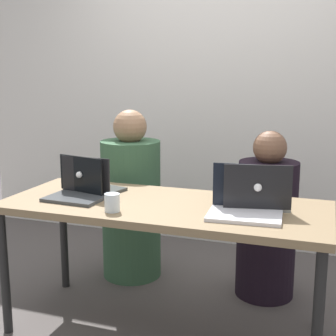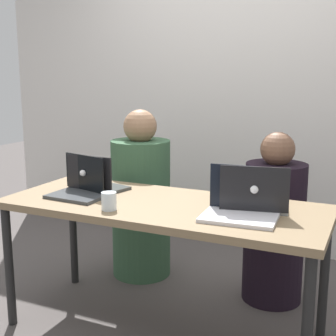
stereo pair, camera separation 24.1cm
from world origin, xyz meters
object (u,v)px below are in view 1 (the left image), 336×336
at_px(laptop_back_right, 256,198).
at_px(laptop_back_left, 90,184).
at_px(water_glass_left, 112,204).
at_px(person_on_right, 267,224).
at_px(person_on_left, 131,204).
at_px(laptop_front_right, 246,205).
at_px(laptop_front_left, 79,190).

bearing_deg(laptop_back_right, laptop_back_left, -11.73).
relative_size(laptop_back_left, water_glass_left, 3.91).
bearing_deg(laptop_back_left, person_on_right, -135.75).
bearing_deg(person_on_left, laptop_front_right, 130.51).
relative_size(laptop_front_left, water_glass_left, 3.51).
distance_m(laptop_front_right, laptop_front_left, 0.94).
xyz_separation_m(person_on_left, laptop_front_left, (-0.01, -0.69, 0.27)).
height_order(laptop_back_right, laptop_back_left, laptop_back_right).
height_order(laptop_back_left, water_glass_left, laptop_back_left).
xyz_separation_m(person_on_left, laptop_back_right, (0.95, -0.56, 0.27)).
bearing_deg(laptop_front_left, laptop_back_right, 11.35).
xyz_separation_m(laptop_front_left, water_glass_left, (0.29, -0.17, -0.01)).
distance_m(laptop_back_right, laptop_back_left, 0.97).
bearing_deg(water_glass_left, laptop_back_left, 133.24).
bearing_deg(laptop_back_right, person_on_left, -41.95).
height_order(laptop_front_right, laptop_back_right, laptop_back_right).
bearing_deg(laptop_front_right, person_on_right, 84.20).
relative_size(person_on_right, water_glass_left, 11.77).
height_order(person_on_right, water_glass_left, person_on_right).
distance_m(laptop_back_right, water_glass_left, 0.74).
bearing_deg(person_on_left, laptop_front_left, 76.99).
bearing_deg(laptop_back_left, laptop_front_right, -174.85).
distance_m(laptop_front_right, water_glass_left, 0.67).
height_order(person_on_right, laptop_back_right, person_on_right).
relative_size(person_on_right, laptop_back_right, 2.85).
relative_size(person_on_right, laptop_front_right, 2.92).
bearing_deg(laptop_back_left, water_glass_left, 147.42).
bearing_deg(water_glass_left, laptop_front_left, 149.04).
xyz_separation_m(laptop_front_right, water_glass_left, (-0.65, -0.16, -0.01)).
bearing_deg(person_on_left, laptop_back_right, 137.52).
bearing_deg(person_on_right, laptop_front_right, 75.55).
height_order(person_on_left, laptop_back_left, person_on_left).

